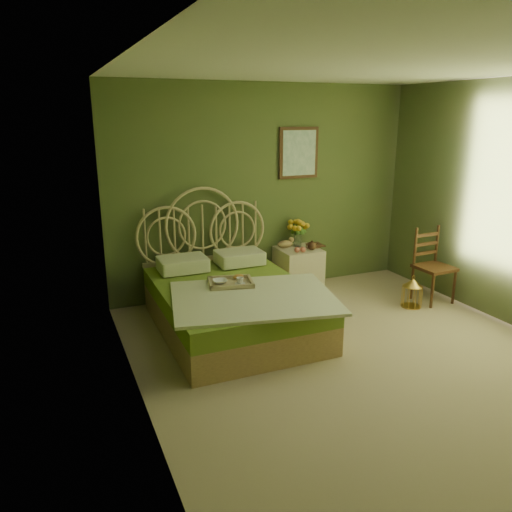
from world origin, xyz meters
name	(u,v)px	position (x,y,z in m)	size (l,w,h in m)	color
floor	(362,362)	(0.00, 0.00, 0.00)	(4.50, 4.50, 0.00)	tan
ceiling	(381,65)	(0.00, 0.00, 2.60)	(4.50, 4.50, 0.00)	silver
wall_back	(264,190)	(0.00, 2.25, 1.30)	(4.00, 4.00, 0.00)	#576032
wall_left	(136,249)	(-2.00, 0.00, 1.30)	(4.50, 4.50, 0.00)	#576032
wall_art	(299,153)	(0.46, 2.22, 1.75)	(0.54, 0.04, 0.64)	#34190E
bed	(231,301)	(-0.85, 1.21, 0.30)	(1.77, 2.24, 1.38)	tan
nightstand	(298,264)	(0.37, 1.99, 0.36)	(0.51, 0.51, 0.99)	#F5E8C7
chair	(431,260)	(1.70, 1.06, 0.50)	(0.41, 0.41, 0.91)	#34190E
birdcage	(412,293)	(1.35, 0.93, 0.17)	(0.23, 0.23, 0.35)	#BC8E3C
book_lower	(310,246)	(0.54, 2.00, 0.57)	(0.17, 0.23, 0.02)	#381E0F
book_upper	(310,245)	(0.54, 2.00, 0.59)	(0.15, 0.21, 0.02)	#472819
cereal_bowl	(220,281)	(-0.98, 1.18, 0.55)	(0.15, 0.15, 0.04)	white
coffee_cup	(240,281)	(-0.80, 1.07, 0.57)	(0.08, 0.08, 0.07)	white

